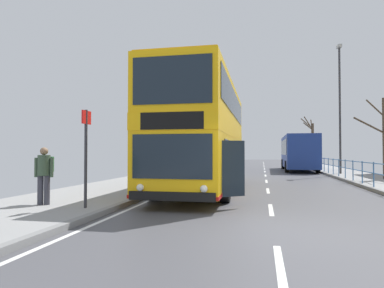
{
  "coord_description": "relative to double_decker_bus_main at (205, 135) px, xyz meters",
  "views": [
    {
      "loc": [
        -0.24,
        -7.26,
        1.62
      ],
      "look_at": [
        -2.89,
        5.57,
        1.94
      ],
      "focal_mm": 31.69,
      "sensor_mm": 36.0,
      "label": 1
    }
  ],
  "objects": [
    {
      "name": "ground",
      "position": [
        1.9,
        -6.98,
        -2.32
      ],
      "size": [
        15.8,
        140.0,
        0.2
      ],
      "color": "#49494E"
    },
    {
      "name": "double_decker_bus_main",
      "position": [
        0.0,
        0.0,
        0.0
      ],
      "size": [
        3.25,
        11.2,
        4.5
      ],
      "color": "#F4B20F",
      "rests_on": "ground"
    },
    {
      "name": "background_bus_far_lane",
      "position": [
        5.55,
        17.13,
        -0.68
      ],
      "size": [
        2.75,
        10.11,
        3.05
      ],
      "color": "navy",
      "rests_on": "ground"
    },
    {
      "name": "pedestrian_railing_far_kerb",
      "position": [
        7.07,
        9.97,
        -1.51
      ],
      "size": [
        0.05,
        33.64,
        1.07
      ],
      "color": "#386BA8",
      "rests_on": "ground"
    },
    {
      "name": "pedestrian_companion",
      "position": [
        -3.68,
        -5.65,
        -1.27
      ],
      "size": [
        0.55,
        0.57,
        1.62
      ],
      "color": "#383842",
      "rests_on": "ground"
    },
    {
      "name": "bus_stop_sign_near",
      "position": [
        -2.25,
        -5.92,
        -0.6
      ],
      "size": [
        0.08,
        0.44,
        2.62
      ],
      "color": "#2D2D33",
      "rests_on": "ground"
    },
    {
      "name": "street_lamp_far_side",
      "position": [
        7.75,
        11.0,
        2.93
      ],
      "size": [
        0.28,
        0.6,
        9.04
      ],
      "color": "#38383D",
      "rests_on": "ground"
    },
    {
      "name": "bare_tree_far_00",
      "position": [
        8.18,
        27.64,
        0.63
      ],
      "size": [
        1.56,
        1.49,
        5.75
      ],
      "color": "#4C3D2D",
      "rests_on": "ground"
    }
  ]
}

